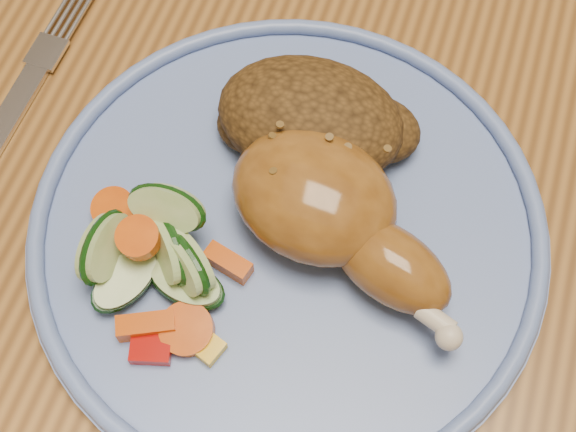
% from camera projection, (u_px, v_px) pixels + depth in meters
% --- Properties ---
extents(ground, '(4.00, 4.00, 0.00)m').
position_uv_depth(ground, '(373.00, 396.00, 1.17)').
color(ground, brown).
rests_on(ground, ground).
extents(dining_table, '(0.90, 1.40, 0.75)m').
position_uv_depth(dining_table, '(462.00, 175.00, 0.57)').
color(dining_table, '#915D27').
rests_on(dining_table, ground).
extents(plate, '(0.29, 0.29, 0.01)m').
position_uv_depth(plate, '(288.00, 232.00, 0.46)').
color(plate, '#5F78BA').
rests_on(plate, dining_table).
extents(plate_rim, '(0.29, 0.29, 0.01)m').
position_uv_depth(plate_rim, '(288.00, 224.00, 0.45)').
color(plate_rim, '#5F78BA').
rests_on(plate_rim, plate).
extents(chicken_leg, '(0.15, 0.11, 0.05)m').
position_uv_depth(chicken_leg, '(332.00, 213.00, 0.43)').
color(chicken_leg, '#8F581E').
rests_on(chicken_leg, plate).
extents(rice_pilaf, '(0.12, 0.08, 0.05)m').
position_uv_depth(rice_pilaf, '(315.00, 120.00, 0.46)').
color(rice_pilaf, '#4E3213').
rests_on(rice_pilaf, plate).
extents(vegetable_pile, '(0.10, 0.10, 0.05)m').
position_uv_depth(vegetable_pile, '(155.00, 259.00, 0.43)').
color(vegetable_pile, '#A50A05').
rests_on(vegetable_pile, plate).
extents(fork, '(0.02, 0.18, 0.00)m').
position_uv_depth(fork, '(14.00, 107.00, 0.50)').
color(fork, silver).
rests_on(fork, dining_table).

